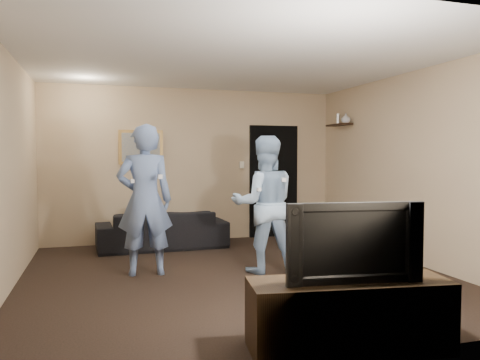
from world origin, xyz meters
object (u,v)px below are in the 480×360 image
object	(u,v)px
wii_player_left	(145,200)
wii_player_right	(264,204)
television	(350,241)
sofa	(162,229)
tv_console	(349,315)

from	to	relation	value
wii_player_left	wii_player_right	xyz separation A→B (m)	(1.45, -0.29, -0.07)
television	wii_player_left	size ratio (longest dim) A/B	0.57
sofa	tv_console	world-z (taller)	sofa
sofa	wii_player_left	xyz separation A→B (m)	(-0.42, -1.61, 0.63)
sofa	wii_player_left	distance (m)	1.77
tv_console	television	world-z (taller)	television
sofa	tv_console	bearing A→B (deg)	99.04
sofa	tv_console	distance (m)	4.38
television	wii_player_right	xyz separation A→B (m)	(0.18, 2.39, 0.03)
sofa	television	world-z (taller)	television
wii_player_left	television	bearing A→B (deg)	-64.66
tv_console	wii_player_right	xyz separation A→B (m)	(0.18, 2.39, 0.60)
wii_player_left	wii_player_right	bearing A→B (deg)	-11.41
wii_player_right	tv_console	bearing A→B (deg)	-94.19
sofa	wii_player_left	size ratio (longest dim) A/B	1.09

